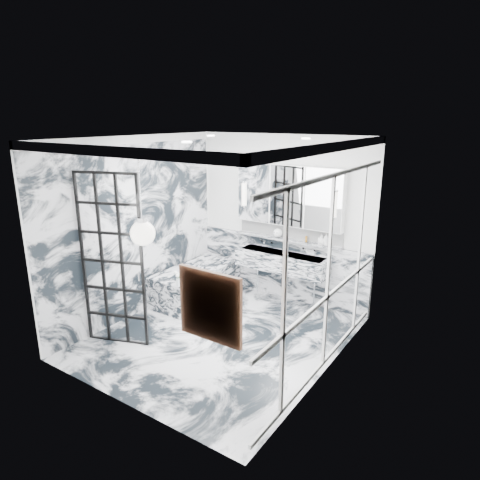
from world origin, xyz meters
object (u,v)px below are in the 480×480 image
Objects in this scene: crittall_door at (112,262)px; mirror_cabinet at (289,196)px; trough_sink at (282,262)px; bathtub at (196,283)px.

mirror_cabinet is at bearing 44.20° from crittall_door.
crittall_door reaches higher than trough_sink.
trough_sink reaches higher than bathtub.
mirror_cabinet is at bearing 90.00° from trough_sink.
trough_sink is 1.10m from mirror_cabinet.
trough_sink is at bearing -90.00° from mirror_cabinet.
crittall_door is 1.44× the size of bathtub.
crittall_door is 2.99m from mirror_cabinet.
mirror_cabinet reaches higher than trough_sink.
trough_sink is 0.97× the size of bathtub.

